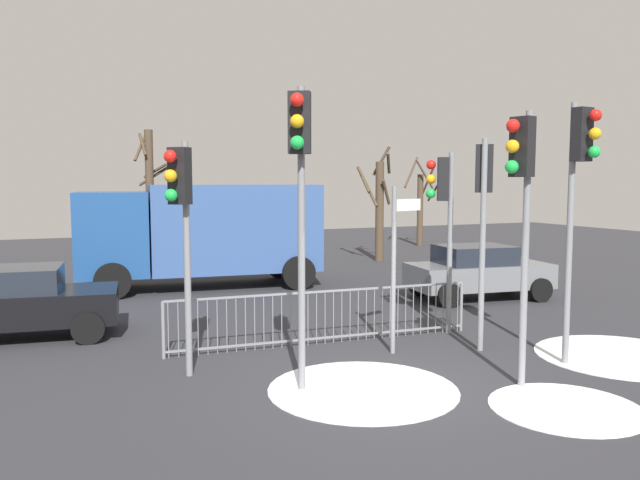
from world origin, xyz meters
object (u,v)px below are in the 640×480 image
(traffic_light_rear_left, at_px, (522,186))
(traffic_light_foreground_right, at_px, (300,170))
(traffic_light_foreground_left, at_px, (181,206))
(car_grey_mid, at_px, (478,271))
(traffic_light_rear_right, at_px, (483,196))
(delivery_truck, at_px, (204,230))
(direction_sign_post, at_px, (396,260))
(bare_tree_left, at_px, (150,191))
(traffic_light_mid_right, at_px, (443,202))
(car_black_far, at_px, (18,302))
(traffic_light_mid_left, at_px, (579,174))
(bare_tree_centre, at_px, (379,206))
(bare_tree_right, at_px, (421,204))

(traffic_light_rear_left, height_order, traffic_light_foreground_right, traffic_light_foreground_right)
(traffic_light_foreground_left, relative_size, car_grey_mid, 0.96)
(traffic_light_rear_right, height_order, delivery_truck, traffic_light_rear_right)
(direction_sign_post, relative_size, bare_tree_left, 0.59)
(traffic_light_foreground_left, xyz_separation_m, traffic_light_mid_right, (5.62, 0.91, -0.03))
(traffic_light_foreground_right, height_order, car_black_far, traffic_light_foreground_right)
(traffic_light_rear_left, distance_m, traffic_light_foreground_left, 5.30)
(traffic_light_mid_left, bearing_deg, traffic_light_foreground_right, -14.28)
(traffic_light_rear_right, bearing_deg, traffic_light_foreground_left, -147.93)
(car_black_far, bearing_deg, traffic_light_mid_right, -13.28)
(traffic_light_foreground_right, distance_m, bare_tree_centre, 16.08)
(traffic_light_rear_right, bearing_deg, traffic_light_mid_right, 125.51)
(traffic_light_rear_left, distance_m, bare_tree_centre, 15.64)
(direction_sign_post, relative_size, car_grey_mid, 0.78)
(traffic_light_rear_left, relative_size, traffic_light_mid_left, 0.94)
(traffic_light_mid_left, distance_m, direction_sign_post, 3.49)
(delivery_truck, distance_m, bare_tree_left, 7.81)
(traffic_light_rear_left, height_order, traffic_light_rear_right, traffic_light_rear_left)
(traffic_light_foreground_right, bearing_deg, bare_tree_centre, -93.37)
(traffic_light_foreground_left, bearing_deg, traffic_light_foreground_right, -179.00)
(traffic_light_foreground_left, xyz_separation_m, traffic_light_foreground_right, (1.48, -1.41, 0.56))
(traffic_light_mid_right, xyz_separation_m, bare_tree_right, (9.49, 15.61, -0.71))
(traffic_light_foreground_right, distance_m, direction_sign_post, 3.25)
(traffic_light_foreground_left, xyz_separation_m, delivery_truck, (2.33, 8.58, -1.08))
(traffic_light_mid_right, bearing_deg, bare_tree_centre, 7.19)
(traffic_light_mid_left, xyz_separation_m, car_grey_mid, (2.41, 5.76, -2.56))
(traffic_light_mid_left, distance_m, bare_tree_left, 18.85)
(traffic_light_mid_right, height_order, bare_tree_centre, bare_tree_centre)
(car_grey_mid, height_order, bare_tree_centre, bare_tree_centre)
(bare_tree_left, bearing_deg, direction_sign_post, -82.95)
(direction_sign_post, height_order, bare_tree_left, bare_tree_left)
(traffic_light_mid_left, xyz_separation_m, bare_tree_left, (-4.43, 18.32, -0.53))
(traffic_light_mid_right, xyz_separation_m, bare_tree_left, (-3.70, 15.41, 0.01))
(traffic_light_foreground_left, bearing_deg, traffic_light_rear_right, -139.85)
(car_grey_mid, height_order, delivery_truck, delivery_truck)
(traffic_light_foreground_left, xyz_separation_m, bare_tree_centre, (10.24, 12.03, -0.58))
(bare_tree_right, bearing_deg, delivery_truck, -148.16)
(traffic_light_foreground_right, distance_m, bare_tree_left, 17.74)
(car_grey_mid, bearing_deg, traffic_light_mid_right, -130.30)
(bare_tree_centre, bearing_deg, bare_tree_right, 42.65)
(direction_sign_post, distance_m, delivery_truck, 8.77)
(traffic_light_rear_left, bearing_deg, delivery_truck, -3.30)
(delivery_truck, height_order, bare_tree_centre, bare_tree_centre)
(direction_sign_post, xyz_separation_m, car_grey_mid, (4.82, 3.79, -0.98))
(traffic_light_mid_left, height_order, bare_tree_left, bare_tree_left)
(traffic_light_mid_left, relative_size, bare_tree_left, 0.86)
(traffic_light_rear_left, bearing_deg, car_grey_mid, -48.15)
(car_grey_mid, xyz_separation_m, bare_tree_right, (6.36, 12.77, 1.31))
(traffic_light_mid_left, bearing_deg, bare_tree_left, -83.73)
(car_black_far, height_order, delivery_truck, delivery_truck)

